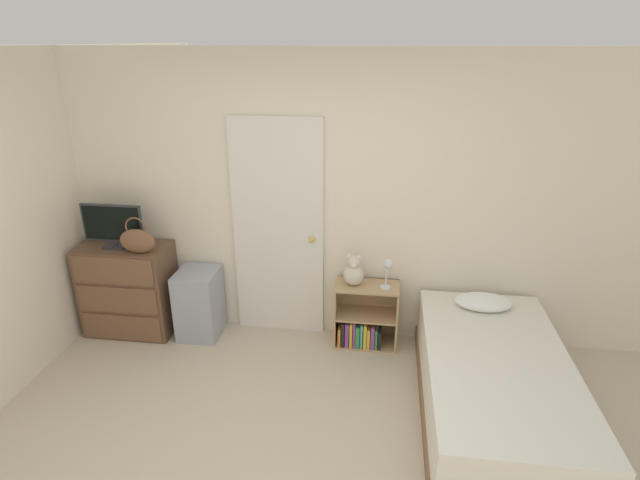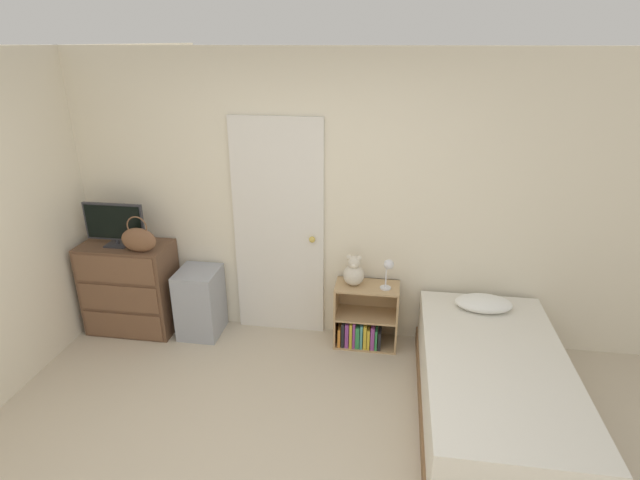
% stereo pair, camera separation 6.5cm
% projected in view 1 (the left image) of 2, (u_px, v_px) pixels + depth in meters
% --- Properties ---
extents(wall_back, '(10.00, 0.06, 2.55)m').
position_uv_depth(wall_back, '(312.00, 201.00, 4.37)').
color(wall_back, beige).
rests_on(wall_back, ground_plane).
extents(door_closed, '(0.82, 0.09, 2.01)m').
position_uv_depth(door_closed, '(278.00, 230.00, 4.46)').
color(door_closed, silver).
rests_on(door_closed, ground_plane).
extents(dresser, '(0.81, 0.44, 0.86)m').
position_uv_depth(dresser, '(129.00, 289.00, 4.64)').
color(dresser, brown).
rests_on(dresser, ground_plane).
extents(tv, '(0.55, 0.16, 0.40)m').
position_uv_depth(tv, '(113.00, 225.00, 4.39)').
color(tv, '#2D2D33').
rests_on(tv, dresser).
extents(handbag, '(0.32, 0.11, 0.33)m').
position_uv_depth(handbag, '(137.00, 241.00, 4.29)').
color(handbag, brown).
rests_on(handbag, dresser).
extents(storage_bin, '(0.37, 0.40, 0.64)m').
position_uv_depth(storage_bin, '(199.00, 303.00, 4.62)').
color(storage_bin, '#999EA8').
rests_on(storage_bin, ground_plane).
extents(bookshelf, '(0.56, 0.31, 0.59)m').
position_uv_depth(bookshelf, '(363.00, 322.00, 4.51)').
color(bookshelf, tan).
rests_on(bookshelf, ground_plane).
extents(teddy_bear, '(0.18, 0.18, 0.28)m').
position_uv_depth(teddy_bear, '(354.00, 272.00, 4.34)').
color(teddy_bear, beige).
rests_on(teddy_bear, bookshelf).
extents(desk_lamp, '(0.11, 0.10, 0.28)m').
position_uv_depth(desk_lamp, '(388.00, 268.00, 4.24)').
color(desk_lamp, silver).
rests_on(desk_lamp, bookshelf).
extents(bed, '(1.03, 1.98, 0.62)m').
position_uv_depth(bed, '(494.00, 386.00, 3.61)').
color(bed, brown).
rests_on(bed, ground_plane).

